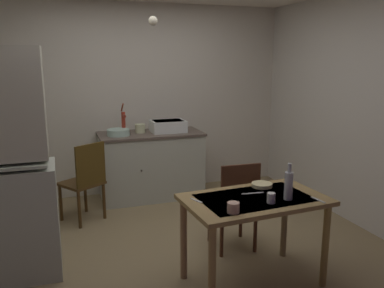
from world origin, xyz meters
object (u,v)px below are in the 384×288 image
chair_far_side (235,203)px  mug_dark (271,198)px  mixing_bowl_counter (118,132)px  serving_bowl_wide (262,185)px  hand_pump (123,121)px  chair_by_counter (85,180)px  sink_basin (168,126)px  glass_bottle (289,185)px  dining_table (254,210)px

chair_far_side → mug_dark: size_ratio=11.08×
mixing_bowl_counter → serving_bowl_wide: size_ratio=1.56×
hand_pump → mixing_bowl_counter: hand_pump is taller
mixing_bowl_counter → chair_by_counter: (-0.46, -0.51, -0.42)m
sink_basin → mixing_bowl_counter: 0.66m
sink_basin → chair_far_side: size_ratio=0.50×
chair_far_side → glass_bottle: bearing=-79.5°
chair_by_counter → sink_basin: bearing=26.6°
dining_table → chair_by_counter: chair_by_counter is taller
mixing_bowl_counter → serving_bowl_wide: bearing=-65.6°
hand_pump → serving_bowl_wide: hand_pump is taller
chair_by_counter → dining_table: bearing=-55.4°
hand_pump → chair_far_side: bearing=-67.2°
mixing_bowl_counter → sink_basin: bearing=4.4°
mixing_bowl_counter → serving_bowl_wide: mixing_bowl_counter is taller
sink_basin → chair_by_counter: 1.33m
mixing_bowl_counter → chair_far_side: mixing_bowl_counter is taller
serving_bowl_wide → glass_bottle: 0.36m
dining_table → chair_far_side: 0.60m
mixing_bowl_counter → chair_far_side: 1.92m
dining_table → mug_dark: 0.21m
dining_table → serving_bowl_wide: serving_bowl_wide is taller
hand_pump → mug_dark: hand_pump is taller
serving_bowl_wide → glass_bottle: bearing=-83.4°
dining_table → serving_bowl_wide: (0.19, 0.23, 0.12)m
sink_basin → chair_far_side: 1.80m
glass_bottle → chair_by_counter: bearing=127.5°
sink_basin → serving_bowl_wide: sink_basin is taller
mixing_bowl_counter → chair_far_side: bearing=-63.6°
hand_pump → glass_bottle: 2.61m
hand_pump → glass_bottle: hand_pump is taller
sink_basin → dining_table: sink_basin is taller
mixing_bowl_counter → glass_bottle: size_ratio=0.96×
mixing_bowl_counter → mug_dark: 2.52m
sink_basin → serving_bowl_wide: bearing=-82.8°
chair_far_side → chair_by_counter: chair_by_counter is taller
chair_far_side → serving_bowl_wide: size_ratio=4.93×
mug_dark → hand_pump: bearing=105.9°
chair_by_counter → glass_bottle: 2.36m
serving_bowl_wide → dining_table: bearing=-129.5°
hand_pump → chair_by_counter: hand_pump is taller
mixing_bowl_counter → chair_by_counter: mixing_bowl_counter is taller
mixing_bowl_counter → mug_dark: bearing=-71.7°
mixing_bowl_counter → dining_table: bearing=-71.9°
hand_pump → dining_table: hand_pump is taller
dining_table → glass_bottle: glass_bottle is taller
mixing_bowl_counter → hand_pump: bearing=48.5°
dining_table → chair_by_counter: 2.11m
hand_pump → mixing_bowl_counter: size_ratio=1.40×
chair_by_counter → glass_bottle: glass_bottle is taller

